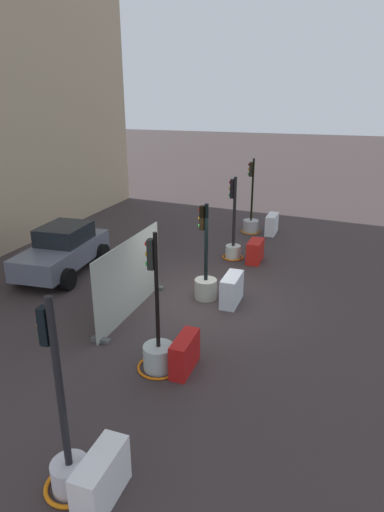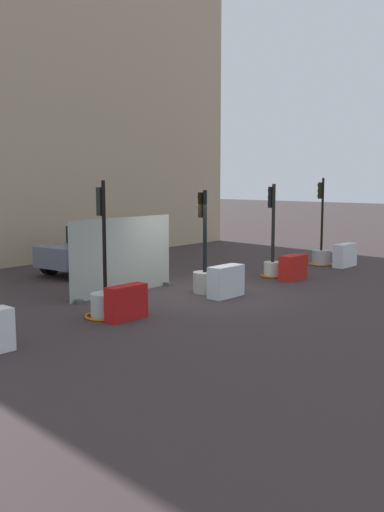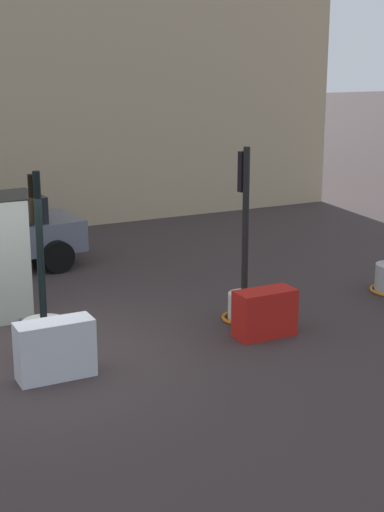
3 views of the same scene
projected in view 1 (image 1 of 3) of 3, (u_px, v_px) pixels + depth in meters
ground_plane at (203, 298)px, 13.18m from camera, size 120.00×120.00×0.00m
traffic_light_0 at (68, 459)px, 6.67m from camera, size 0.86×0.86×3.30m
traffic_light_1 at (158, 350)px, 9.69m from camera, size 0.98×0.98×3.18m
traffic_light_2 at (206, 281)px, 13.04m from camera, size 0.67×0.67×2.90m
traffic_light_3 at (233, 243)px, 16.26m from camera, size 0.79×0.79×3.05m
traffic_light_4 at (251, 222)px, 19.35m from camera, size 0.85×0.85×3.24m
construction_barrier_0 at (101, 479)px, 6.51m from camera, size 1.07×0.43×0.82m
construction_barrier_1 at (185, 354)px, 9.65m from camera, size 1.05×0.36×0.80m
construction_barrier_2 at (232, 290)px, 12.75m from camera, size 1.12×0.45×0.87m
construction_barrier_3 at (255, 251)px, 15.96m from camera, size 1.02×0.47×0.79m
construction_barrier_4 at (272, 224)px, 19.20m from camera, size 1.14×0.41×0.85m
car_grey_saloon at (63, 250)px, 14.89m from camera, size 4.06×2.23×1.61m
site_fence_panel at (130, 279)px, 12.01m from camera, size 3.73×0.50×2.15m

